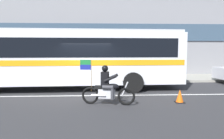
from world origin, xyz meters
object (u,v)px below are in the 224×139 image
Objects in this scene: motorcycle_with_rider at (107,88)px; transit_bus at (69,55)px; fire_hydrant at (168,74)px; traffic_cone at (180,96)px.

transit_bus is at bearing 119.90° from motorcycle_with_rider.
fire_hydrant is at bearing 53.87° from motorcycle_with_rider.
traffic_cone is at bearing -33.56° from transit_bus.
transit_bus is 6.90m from fire_hydrant.
traffic_cone is at bearing 3.25° from motorcycle_with_rider.
transit_bus is at bearing -158.88° from fire_hydrant.
transit_bus is 6.19m from traffic_cone.
motorcycle_with_rider is at bearing -126.13° from fire_hydrant.
fire_hydrant is at bearing 76.93° from traffic_cone.
motorcycle_with_rider is 3.02m from traffic_cone.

